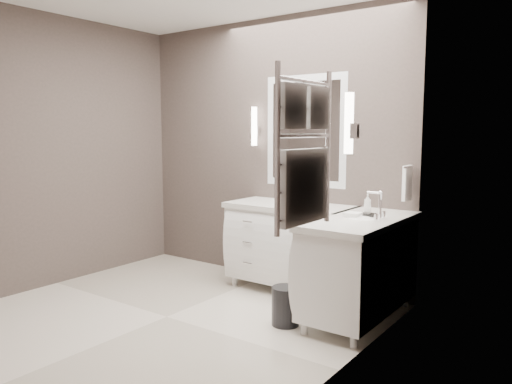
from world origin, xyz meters
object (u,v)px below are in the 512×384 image
Objects in this scene: vanity_back at (290,241)px; towel_ladder at (304,159)px; vanity_right at (360,262)px; waste_bin at (285,306)px.

towel_ladder is at bearing -55.90° from vanity_back.
towel_ladder is at bearing -80.16° from vanity_right.
towel_ladder reaches higher than waste_bin.
waste_bin is at bearing 127.68° from towel_ladder.
vanity_right is at bearing -20.38° from vanity_back.
waste_bin is at bearing -132.87° from vanity_right.
towel_ladder is 1.63m from waste_bin.
vanity_right is at bearing 47.13° from waste_bin.
vanity_back is 0.96m from waste_bin.
waste_bin is (-0.65, 0.84, -1.24)m from towel_ladder.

